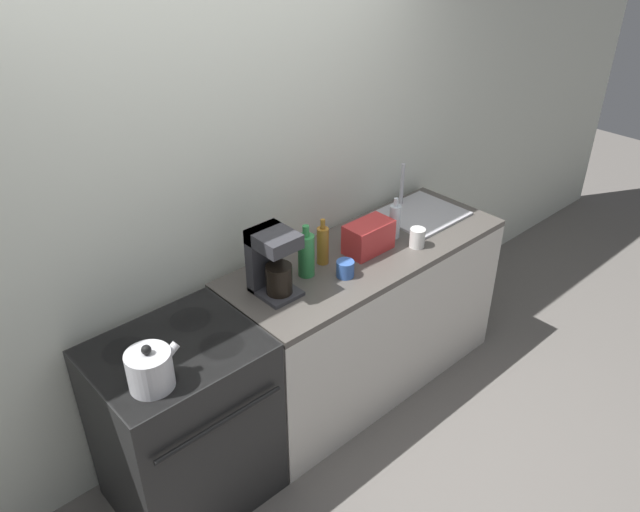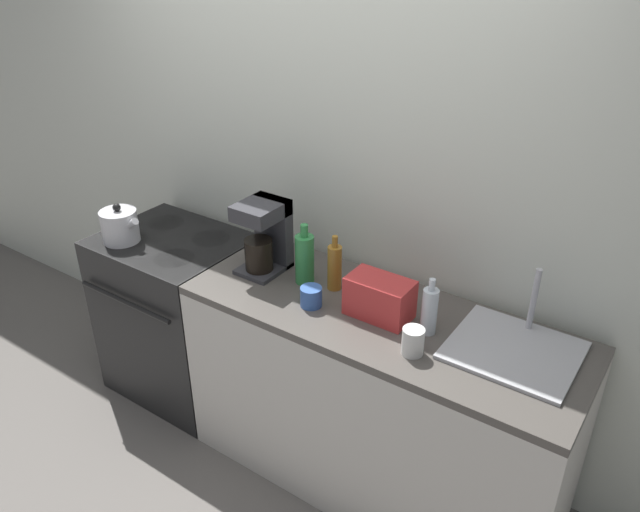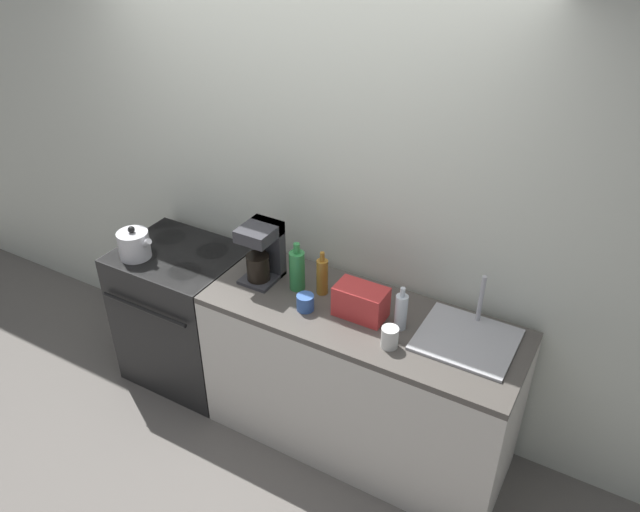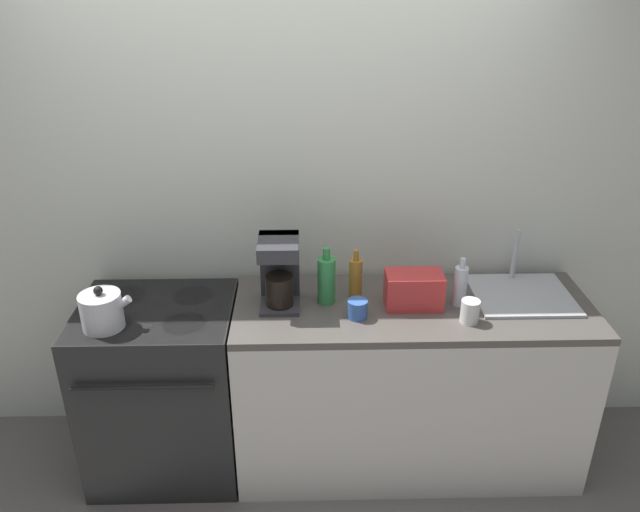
# 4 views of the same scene
# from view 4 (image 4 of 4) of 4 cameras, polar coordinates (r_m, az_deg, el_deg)

# --- Properties ---
(ground_plane) EXTENTS (12.00, 12.00, 0.00)m
(ground_plane) POSITION_cam_4_polar(r_m,az_deg,el_deg) (3.30, -2.84, -21.49)
(ground_plane) COLOR slate
(wall_back) EXTENTS (8.00, 0.05, 2.60)m
(wall_back) POSITION_cam_4_polar(r_m,az_deg,el_deg) (3.13, -3.10, 4.80)
(wall_back) COLOR silver
(wall_back) RESTS_ON ground_plane
(stove) EXTENTS (0.73, 0.64, 0.92)m
(stove) POSITION_cam_4_polar(r_m,az_deg,el_deg) (3.28, -14.08, -11.54)
(stove) COLOR black
(stove) RESTS_ON ground_plane
(counter_block) EXTENTS (1.70, 0.63, 0.92)m
(counter_block) POSITION_cam_4_polar(r_m,az_deg,el_deg) (3.25, 8.03, -11.47)
(counter_block) COLOR silver
(counter_block) RESTS_ON ground_plane
(kettle) EXTENTS (0.23, 0.18, 0.21)m
(kettle) POSITION_cam_4_polar(r_m,az_deg,el_deg) (2.92, -19.30, -4.74)
(kettle) COLOR silver
(kettle) RESTS_ON stove
(toaster) EXTENTS (0.27, 0.15, 0.17)m
(toaster) POSITION_cam_4_polar(r_m,az_deg,el_deg) (2.95, 8.57, -3.06)
(toaster) COLOR red
(toaster) RESTS_ON counter_block
(coffee_maker) EXTENTS (0.18, 0.23, 0.34)m
(coffee_maker) POSITION_cam_4_polar(r_m,az_deg,el_deg) (2.91, -3.74, -1.22)
(coffee_maker) COLOR #333338
(coffee_maker) RESTS_ON counter_block
(sink_tray) EXTENTS (0.47, 0.42, 0.28)m
(sink_tray) POSITION_cam_4_polar(r_m,az_deg,el_deg) (3.19, 17.93, -3.23)
(sink_tray) COLOR #B7B7BC
(sink_tray) RESTS_ON counter_block
(bottle_clear) EXTENTS (0.06, 0.06, 0.24)m
(bottle_clear) POSITION_cam_4_polar(r_m,az_deg,el_deg) (2.99, 12.70, -2.63)
(bottle_clear) COLOR silver
(bottle_clear) RESTS_ON counter_block
(bottle_green) EXTENTS (0.09, 0.09, 0.28)m
(bottle_green) POSITION_cam_4_polar(r_m,az_deg,el_deg) (2.93, 0.59, -2.18)
(bottle_green) COLOR #338C47
(bottle_green) RESTS_ON counter_block
(bottle_amber) EXTENTS (0.06, 0.06, 0.26)m
(bottle_amber) POSITION_cam_4_polar(r_m,az_deg,el_deg) (2.97, 3.27, -2.07)
(bottle_amber) COLOR #9E6B23
(bottle_amber) RESTS_ON counter_block
(cup_blue) EXTENTS (0.09, 0.09, 0.09)m
(cup_blue) POSITION_cam_4_polar(r_m,az_deg,el_deg) (2.85, 3.44, -4.84)
(cup_blue) COLOR #3860B2
(cup_blue) RESTS_ON counter_block
(cup_white) EXTENTS (0.08, 0.08, 0.11)m
(cup_white) POSITION_cam_4_polar(r_m,az_deg,el_deg) (2.89, 13.54, -4.94)
(cup_white) COLOR white
(cup_white) RESTS_ON counter_block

